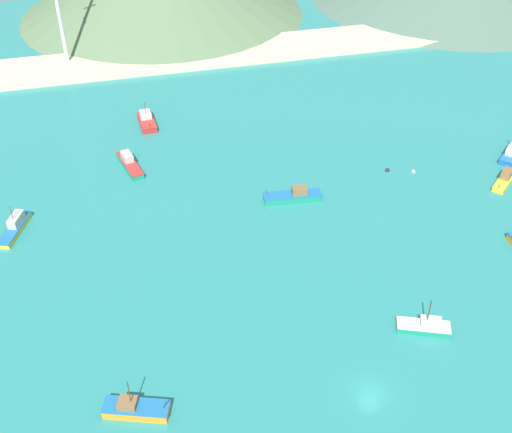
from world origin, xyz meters
name	(u,v)px	position (x,y,z in m)	size (l,w,h in m)	color
ground	(303,252)	(0.00, 30.00, -0.25)	(260.00, 280.00, 0.50)	teal
fishing_boat_1	(505,179)	(43.61, 39.83, 0.89)	(7.35, 6.86, 2.57)	gold
fishing_boat_4	(129,163)	(-25.72, 63.09, 0.91)	(4.77, 10.57, 2.64)	#198466
fishing_boat_5	(425,326)	(11.88, 8.61, 0.85)	(8.08, 5.18, 6.06)	#198466
fishing_boat_6	(136,409)	(-30.39, 4.52, 0.86)	(8.95, 5.42, 6.14)	orange
fishing_boat_7	(147,121)	(-20.40, 79.52, 0.96)	(3.67, 8.58, 5.31)	red
fishing_boat_8	(15,226)	(-46.86, 47.45, 0.95)	(5.58, 9.86, 5.21)	gold
fishing_boat_10	(293,196)	(2.65, 44.40, 0.91)	(10.93, 3.71, 2.89)	#198466
buoy_0	(387,170)	(23.54, 49.26, 0.16)	(0.91, 0.91, 0.91)	#232328
buoy_1	(413,171)	(28.38, 47.63, 0.13)	(0.76, 0.76, 0.76)	silver
beach_strip	(210,54)	(0.00, 112.28, 0.60)	(247.00, 16.69, 1.20)	beige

